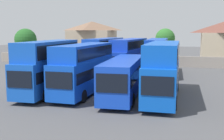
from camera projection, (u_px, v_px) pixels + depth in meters
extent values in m
plane|color=#4C4C4F|center=(137.00, 70.00, 43.35)|extent=(140.00, 140.00, 0.00)
cube|color=gray|center=(143.00, 61.00, 48.46)|extent=(56.00, 0.50, 1.80)
cube|color=blue|center=(48.00, 74.00, 26.88)|extent=(2.78, 10.23, 2.97)
cube|color=black|center=(19.00, 80.00, 21.92)|extent=(2.12, 0.16, 1.34)
cube|color=black|center=(48.00, 71.00, 26.83)|extent=(2.79, 9.42, 0.94)
cube|color=blue|center=(49.00, 50.00, 26.81)|extent=(2.72, 9.72, 1.69)
cube|color=black|center=(49.00, 50.00, 26.81)|extent=(2.79, 9.22, 1.18)
cylinder|color=black|center=(44.00, 95.00, 23.78)|extent=(0.34, 1.11, 1.10)
cylinder|color=black|center=(21.00, 94.00, 24.27)|extent=(0.34, 1.11, 1.10)
cylinder|color=black|center=(71.00, 82.00, 29.85)|extent=(0.34, 1.11, 1.10)
cylinder|color=black|center=(52.00, 81.00, 30.34)|extent=(0.34, 1.11, 1.10)
cube|color=blue|center=(84.00, 75.00, 26.65)|extent=(2.80, 10.44, 2.94)
cube|color=black|center=(59.00, 80.00, 21.64)|extent=(2.26, 0.13, 1.32)
cube|color=black|center=(84.00, 71.00, 26.60)|extent=(2.82, 9.61, 0.93)
cube|color=blue|center=(85.00, 52.00, 26.59)|extent=(2.73, 9.92, 1.43)
cube|color=black|center=(85.00, 52.00, 26.59)|extent=(2.81, 9.40, 1.00)
cylinder|color=black|center=(83.00, 96.00, 23.43)|extent=(0.32, 1.11, 1.10)
cylinder|color=black|center=(57.00, 95.00, 24.09)|extent=(0.32, 1.11, 1.10)
cylinder|color=black|center=(106.00, 83.00, 29.56)|extent=(0.32, 1.11, 1.10)
cylinder|color=black|center=(85.00, 82.00, 30.21)|extent=(0.32, 1.11, 1.10)
cube|color=blue|center=(124.00, 76.00, 25.54)|extent=(3.31, 11.45, 3.07)
cube|color=black|center=(112.00, 83.00, 19.98)|extent=(2.29, 0.22, 1.38)
cube|color=black|center=(124.00, 72.00, 25.49)|extent=(3.29, 10.55, 0.97)
cylinder|color=black|center=(132.00, 100.00, 22.08)|extent=(0.37, 1.12, 1.10)
cylinder|color=black|center=(102.00, 99.00, 22.55)|extent=(0.37, 1.12, 1.10)
cylinder|color=black|center=(141.00, 84.00, 28.89)|extent=(0.37, 1.12, 1.10)
cylinder|color=black|center=(118.00, 83.00, 29.36)|extent=(0.37, 1.12, 1.10)
cube|color=blue|center=(163.00, 78.00, 24.64)|extent=(2.71, 11.26, 3.00)
cube|color=black|center=(157.00, 86.00, 19.19)|extent=(2.24, 0.11, 1.35)
cube|color=black|center=(163.00, 74.00, 24.59)|extent=(2.74, 10.36, 0.95)
cube|color=blue|center=(164.00, 52.00, 24.60)|extent=(2.65, 10.69, 1.60)
cube|color=black|center=(164.00, 52.00, 24.60)|extent=(2.73, 10.13, 1.12)
cylinder|color=black|center=(175.00, 103.00, 21.20)|extent=(0.32, 1.10, 1.10)
cylinder|color=black|center=(144.00, 101.00, 21.76)|extent=(0.32, 1.10, 1.10)
cylinder|color=black|center=(177.00, 86.00, 27.88)|extent=(0.32, 1.10, 1.10)
cylinder|color=black|center=(153.00, 85.00, 28.44)|extent=(0.32, 1.10, 1.10)
cube|color=blue|center=(104.00, 60.00, 40.02)|extent=(2.99, 11.71, 2.99)
cube|color=black|center=(88.00, 62.00, 34.48)|extent=(2.13, 0.18, 1.34)
cube|color=black|center=(104.00, 58.00, 39.97)|extent=(2.98, 10.78, 0.94)
cube|color=blue|center=(105.00, 44.00, 39.98)|extent=(2.91, 11.13, 1.59)
cube|color=black|center=(105.00, 44.00, 39.98)|extent=(2.97, 10.55, 1.11)
cylinder|color=black|center=(103.00, 73.00, 36.47)|extent=(0.35, 1.11, 1.10)
cylinder|color=black|center=(87.00, 72.00, 37.14)|extent=(0.35, 1.11, 1.10)
cylinder|color=black|center=(119.00, 66.00, 43.25)|extent=(0.35, 1.11, 1.10)
cylinder|color=black|center=(105.00, 66.00, 43.93)|extent=(0.35, 1.11, 1.10)
cube|color=blue|center=(129.00, 60.00, 39.19)|extent=(3.33, 11.66, 3.05)
cube|color=black|center=(116.00, 62.00, 33.74)|extent=(2.18, 0.24, 1.37)
cube|color=black|center=(129.00, 58.00, 39.14)|extent=(3.30, 10.75, 0.96)
cube|color=blue|center=(130.00, 44.00, 39.15)|extent=(3.24, 11.09, 1.47)
cube|color=black|center=(130.00, 44.00, 39.15)|extent=(3.29, 10.52, 1.03)
cylinder|color=black|center=(130.00, 74.00, 35.66)|extent=(0.38, 1.12, 1.10)
cylinder|color=black|center=(113.00, 73.00, 36.41)|extent=(0.38, 1.12, 1.10)
cylinder|color=black|center=(143.00, 67.00, 42.33)|extent=(0.38, 1.12, 1.10)
cylinder|color=black|center=(128.00, 67.00, 43.08)|extent=(0.38, 1.12, 1.10)
cube|color=#113EBF|center=(157.00, 62.00, 37.95)|extent=(2.90, 11.95, 2.91)
cube|color=black|center=(153.00, 64.00, 32.16)|extent=(2.16, 0.16, 1.31)
cube|color=black|center=(157.00, 59.00, 37.91)|extent=(2.91, 11.01, 0.92)
cube|color=#113EBF|center=(157.00, 45.00, 37.93)|extent=(2.83, 11.36, 1.63)
cube|color=black|center=(157.00, 45.00, 37.93)|extent=(2.90, 10.77, 1.14)
cylinder|color=black|center=(164.00, 76.00, 34.33)|extent=(0.34, 1.11, 1.10)
cylinder|color=black|center=(145.00, 75.00, 34.82)|extent=(0.34, 1.11, 1.10)
cylinder|color=black|center=(166.00, 68.00, 41.43)|extent=(0.34, 1.11, 1.10)
cylinder|color=black|center=(151.00, 68.00, 41.93)|extent=(0.34, 1.11, 1.10)
cube|color=tan|center=(92.00, 45.00, 61.00)|extent=(9.15, 7.69, 6.11)
pyramid|color=brown|center=(92.00, 26.00, 60.45)|extent=(9.61, 8.08, 1.91)
cylinder|color=brown|center=(26.00, 56.00, 50.81)|extent=(0.52, 0.52, 3.10)
sphere|color=#235B23|center=(26.00, 39.00, 50.41)|extent=(3.90, 3.90, 3.90)
cylinder|color=brown|center=(165.00, 55.00, 49.83)|extent=(0.50, 0.50, 3.50)
sphere|color=#2D6B28|center=(165.00, 38.00, 49.42)|extent=(3.44, 3.44, 3.44)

